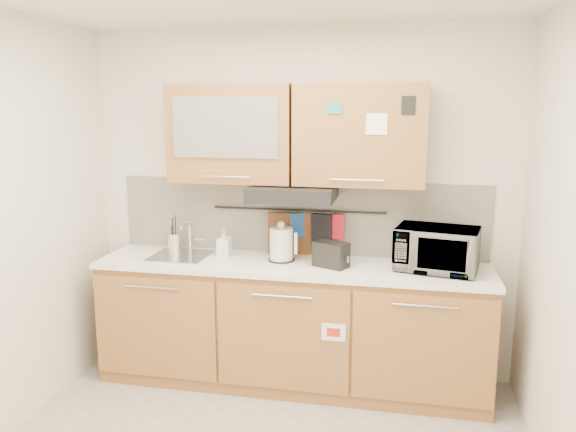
% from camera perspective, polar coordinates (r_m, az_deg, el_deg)
% --- Properties ---
extents(wall_back, '(3.20, 0.00, 3.20)m').
position_cam_1_polar(wall_back, '(4.25, 1.15, 1.25)').
color(wall_back, silver).
rests_on(wall_back, ground).
extents(base_cabinet, '(2.80, 0.64, 0.88)m').
position_cam_1_polar(base_cabinet, '(4.21, 0.32, -11.55)').
color(base_cabinet, '#A86E3B').
rests_on(base_cabinet, floor).
extents(countertop, '(2.82, 0.62, 0.04)m').
position_cam_1_polar(countertop, '(4.04, 0.32, -5.07)').
color(countertop, white).
rests_on(countertop, base_cabinet).
extents(backsplash, '(2.80, 0.02, 0.56)m').
position_cam_1_polar(backsplash, '(4.26, 1.11, -0.10)').
color(backsplash, silver).
rests_on(backsplash, countertop).
extents(upper_cabinets, '(1.82, 0.37, 0.70)m').
position_cam_1_polar(upper_cabinets, '(4.02, 0.64, 8.31)').
color(upper_cabinets, '#A86E3B').
rests_on(upper_cabinets, wall_back).
extents(range_hood, '(0.60, 0.46, 0.10)m').
position_cam_1_polar(range_hood, '(3.99, 0.50, 2.36)').
color(range_hood, black).
rests_on(range_hood, upper_cabinets).
extents(sink, '(0.42, 0.40, 0.26)m').
position_cam_1_polar(sink, '(4.29, -10.83, -3.98)').
color(sink, silver).
rests_on(sink, countertop).
extents(utensil_rail, '(1.30, 0.02, 0.02)m').
position_cam_1_polar(utensil_rail, '(4.21, 1.02, 0.60)').
color(utensil_rail, black).
rests_on(utensil_rail, backsplash).
extents(utensil_crock, '(0.13, 0.13, 0.28)m').
position_cam_1_polar(utensil_crock, '(4.44, -11.41, -2.59)').
color(utensil_crock, silver).
rests_on(utensil_crock, countertop).
extents(kettle, '(0.21, 0.19, 0.30)m').
position_cam_1_polar(kettle, '(4.07, -0.66, -2.96)').
color(kettle, silver).
rests_on(kettle, countertop).
extents(toaster, '(0.27, 0.22, 0.18)m').
position_cam_1_polar(toaster, '(3.94, 4.40, -3.88)').
color(toaster, black).
rests_on(toaster, countertop).
extents(microwave, '(0.60, 0.46, 0.30)m').
position_cam_1_polar(microwave, '(3.96, 14.87, -3.26)').
color(microwave, '#999999').
rests_on(microwave, countertop).
extents(soap_bottle, '(0.09, 0.10, 0.21)m').
position_cam_1_polar(soap_bottle, '(4.21, -6.52, -2.74)').
color(soap_bottle, '#999999').
rests_on(soap_bottle, countertop).
extents(cutting_board, '(0.33, 0.07, 0.41)m').
position_cam_1_polar(cutting_board, '(4.25, 0.17, -2.36)').
color(cutting_board, brown).
rests_on(cutting_board, utensil_rail).
extents(oven_mitt, '(0.11, 0.07, 0.18)m').
position_cam_1_polar(oven_mitt, '(4.22, 0.99, -0.93)').
color(oven_mitt, '#214D99').
rests_on(oven_mitt, utensil_rail).
extents(dark_pouch, '(0.16, 0.07, 0.24)m').
position_cam_1_polar(dark_pouch, '(4.19, 3.51, -1.39)').
color(dark_pouch, black).
rests_on(dark_pouch, utensil_rail).
extents(pot_holder, '(0.15, 0.03, 0.18)m').
position_cam_1_polar(pot_holder, '(4.18, 4.73, -1.08)').
color(pot_holder, red).
rests_on(pot_holder, utensil_rail).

